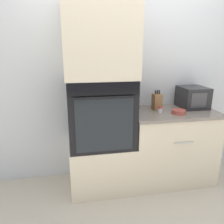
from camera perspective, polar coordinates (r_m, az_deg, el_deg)
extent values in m
plane|color=beige|center=(2.67, 6.60, -20.98)|extent=(12.00, 12.00, 0.00)
cube|color=silver|center=(2.76, 3.66, 8.73)|extent=(8.00, 0.05, 2.50)
cube|color=beige|center=(2.69, -2.77, -13.38)|extent=(0.73, 0.60, 0.56)
cube|color=black|center=(2.44, -2.98, 0.08)|extent=(0.71, 0.59, 0.75)
cube|color=black|center=(2.08, -2.02, 6.03)|extent=(0.68, 0.01, 0.13)
cube|color=#3FBFF2|center=(2.07, -2.01, 6.02)|extent=(0.09, 0.00, 0.03)
cube|color=black|center=(2.17, -1.93, -3.46)|extent=(0.58, 0.01, 0.56)
cylinder|color=black|center=(2.06, -1.88, 3.73)|extent=(0.60, 0.02, 0.02)
cube|color=beige|center=(2.34, -3.27, 18.67)|extent=(0.73, 0.60, 0.81)
cube|color=beige|center=(2.85, 14.96, -8.73)|extent=(1.01, 0.60, 0.86)
cube|color=slate|center=(2.70, 15.66, -0.05)|extent=(1.03, 0.63, 0.03)
cylinder|color=#B7B7BC|center=(2.52, 18.26, -7.69)|extent=(0.22, 0.01, 0.01)
cube|color=#232326|center=(2.90, 20.32, 3.64)|extent=(0.31, 0.34, 0.26)
cube|color=#3D3D3F|center=(2.74, 21.75, 2.82)|extent=(0.19, 0.01, 0.18)
cube|color=olive|center=(2.68, 11.63, 2.63)|extent=(0.09, 0.12, 0.19)
cylinder|color=black|center=(2.65, 11.31, 5.09)|extent=(0.02, 0.02, 0.04)
cylinder|color=black|center=(2.66, 11.78, 5.10)|extent=(0.02, 0.02, 0.04)
cylinder|color=black|center=(2.67, 12.25, 5.11)|extent=(0.02, 0.02, 0.04)
cylinder|color=#B24C42|center=(2.59, 17.00, 0.08)|extent=(0.16, 0.16, 0.05)
cylinder|color=silver|center=(2.56, 12.40, 0.37)|extent=(0.05, 0.05, 0.06)
cylinder|color=red|center=(2.55, 12.45, 1.17)|extent=(0.05, 0.05, 0.02)
cylinder|color=silver|center=(2.61, 6.42, 0.90)|extent=(0.04, 0.04, 0.05)
cylinder|color=#B7B7BC|center=(2.60, 6.44, 1.57)|extent=(0.04, 0.04, 0.01)
cylinder|color=silver|center=(2.76, 5.46, 2.03)|extent=(0.05, 0.05, 0.07)
cylinder|color=black|center=(2.75, 5.48, 2.98)|extent=(0.05, 0.05, 0.02)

